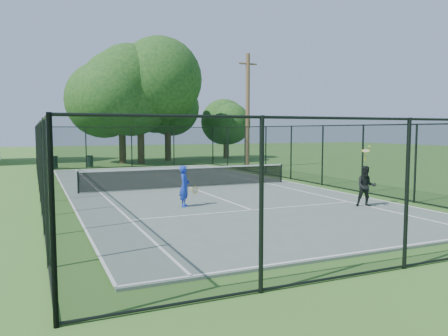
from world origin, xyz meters
name	(u,v)px	position (x,y,z in m)	size (l,w,h in m)	color
ground	(190,189)	(0.00, 0.00, 0.00)	(120.00, 120.00, 0.00)	#386121
tennis_court	(190,188)	(0.00, 0.00, 0.03)	(11.00, 24.00, 0.06)	slate
tennis_net	(190,176)	(0.00, 0.00, 0.58)	(10.08, 0.08, 0.95)	black
fence	(189,157)	(0.00, 0.00, 1.50)	(13.10, 26.10, 3.00)	black
tree_near_left	(121,97)	(0.07, 17.03, 5.42)	(6.76, 6.76, 8.82)	#332114
tree_near_mid	(140,94)	(1.39, 16.02, 5.69)	(7.06, 7.06, 9.23)	#332114
tree_near_right	(168,109)	(4.46, 18.73, 4.66)	(5.32, 5.32, 7.34)	#332114
tree_far_right	(226,120)	(10.80, 20.04, 3.72)	(4.55, 4.55, 6.02)	#332114
trash_bin_left	(54,162)	(-5.37, 14.25, 0.45)	(0.58, 0.58, 0.89)	black
trash_bin_right	(89,161)	(-2.87, 14.48, 0.43)	(0.58, 0.58, 0.86)	black
utility_pole	(248,110)	(7.58, 9.00, 4.17)	(1.40, 0.30, 8.21)	#4C3823
player_blue	(185,186)	(-1.86, -4.83, 0.79)	(0.87, 0.63, 1.46)	#152FB9
player_black	(366,186)	(4.00, -7.39, 0.78)	(0.94, 0.90, 2.14)	black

